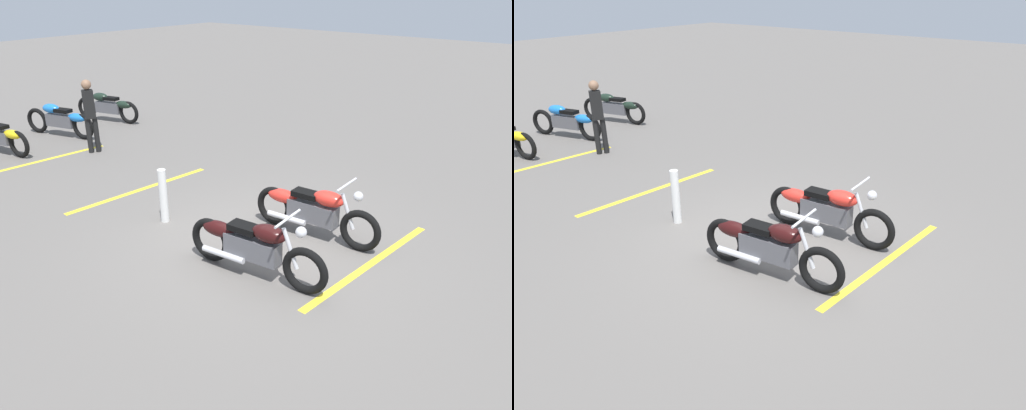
# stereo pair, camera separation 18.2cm
# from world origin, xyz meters

# --- Properties ---
(ground_plane) EXTENTS (60.00, 60.00, 0.00)m
(ground_plane) POSITION_xyz_m (0.00, 0.00, 0.00)
(ground_plane) COLOR #66605B
(motorcycle_bright_foreground) EXTENTS (2.23, 0.62, 1.04)m
(motorcycle_bright_foreground) POSITION_xyz_m (-0.44, -0.75, 0.46)
(motorcycle_bright_foreground) COLOR black
(motorcycle_bright_foreground) RESTS_ON ground
(motorcycle_dark_foreground) EXTENTS (2.23, 0.62, 1.04)m
(motorcycle_dark_foreground) POSITION_xyz_m (-0.43, 0.76, 0.46)
(motorcycle_dark_foreground) COLOR black
(motorcycle_dark_foreground) RESTS_ON ground
(motorcycle_row_far_left) EXTENTS (2.08, 0.67, 0.80)m
(motorcycle_row_far_left) POSITION_xyz_m (8.03, -3.04, 0.44)
(motorcycle_row_far_left) COLOR black
(motorcycle_row_far_left) RESTS_ON ground
(motorcycle_row_left) EXTENTS (2.15, 0.70, 0.83)m
(motorcycle_row_left) POSITION_xyz_m (7.74, -1.34, 0.45)
(motorcycle_row_left) COLOR black
(motorcycle_row_left) RESTS_ON ground
(bystander_near_row) EXTENTS (0.28, 0.30, 1.72)m
(bystander_near_row) POSITION_xyz_m (5.96, -1.08, 0.96)
(bystander_near_row) COLOR black
(bystander_near_row) RESTS_ON ground
(bollard_post) EXTENTS (0.14, 0.14, 0.94)m
(bollard_post) POSITION_xyz_m (1.80, 0.39, 0.47)
(bollard_post) COLOR white
(bollard_post) RESTS_ON ground
(parking_stripe_near) EXTENTS (0.37, 3.20, 0.01)m
(parking_stripe_near) POSITION_xyz_m (-1.61, -0.53, 0.00)
(parking_stripe_near) COLOR yellow
(parking_stripe_near) RESTS_ON ground
(parking_stripe_mid) EXTENTS (0.37, 3.20, 0.01)m
(parking_stripe_mid) POSITION_xyz_m (3.24, -0.25, 0.00)
(parking_stripe_mid) COLOR yellow
(parking_stripe_mid) RESTS_ON ground
(parking_stripe_far) EXTENTS (0.37, 3.20, 0.01)m
(parking_stripe_far) POSITION_xyz_m (6.36, 0.12, 0.00)
(parking_stripe_far) COLOR yellow
(parking_stripe_far) RESTS_ON ground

